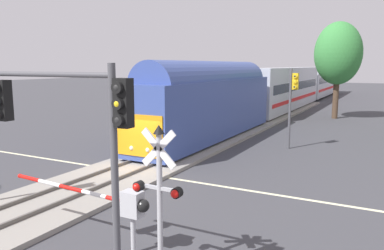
{
  "coord_description": "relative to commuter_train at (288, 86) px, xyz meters",
  "views": [
    {
      "loc": [
        11.27,
        -14.86,
        5.2
      ],
      "look_at": [
        1.65,
        3.36,
        2.0
      ],
      "focal_mm": 36.1,
      "sensor_mm": 36.0,
      "label": 1
    }
  ],
  "objects": [
    {
      "name": "ground_plane",
      "position": [
        -0.0,
        -30.73,
        -2.73
      ],
      "size": [
        220.0,
        220.0,
        0.0
      ],
      "primitive_type": "plane",
      "color": "#3D3D42"
    },
    {
      "name": "road_centre_stripe",
      "position": [
        -0.0,
        -30.73,
        -2.72
      ],
      "size": [
        44.0,
        0.2,
        0.01
      ],
      "color": "beige",
      "rests_on": "ground"
    },
    {
      "name": "railway_track",
      "position": [
        -0.0,
        -30.73,
        -2.63
      ],
      "size": [
        4.4,
        80.0,
        0.32
      ],
      "color": "gray",
      "rests_on": "ground"
    },
    {
      "name": "commuter_train",
      "position": [
        0.0,
        0.0,
        0.0
      ],
      "size": [
        3.04,
        63.72,
        5.16
      ],
      "color": "#384C93",
      "rests_on": "railway_track"
    },
    {
      "name": "crossing_gate_near",
      "position": [
        4.62,
        -37.42,
        -1.32
      ],
      "size": [
        5.12,
        0.4,
        1.8
      ],
      "color": "#B7B7BC",
      "rests_on": "ground"
    },
    {
      "name": "crossing_signal_mast",
      "position": [
        6.3,
        -37.92,
        -0.41
      ],
      "size": [
        1.36,
        0.44,
        3.79
      ],
      "color": "#B2B2B7",
      "rests_on": "ground"
    },
    {
      "name": "traffic_signal_far_side",
      "position": [
        5.67,
        -21.72,
        0.64
      ],
      "size": [
        0.53,
        0.38,
        5.02
      ],
      "color": "#4C4C51",
      "rests_on": "ground"
    },
    {
      "name": "traffic_signal_near_right",
      "position": [
        5.02,
        -39.44,
        1.22
      ],
      "size": [
        4.43,
        0.38,
        5.25
      ],
      "color": "#4C4C51",
      "rests_on": "ground"
    },
    {
      "name": "elm_centre_background",
      "position": [
        6.11,
        -5.63,
        3.57
      ],
      "size": [
        4.47,
        4.47,
        9.34
      ],
      "color": "#4C3828",
      "rests_on": "ground"
    }
  ]
}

